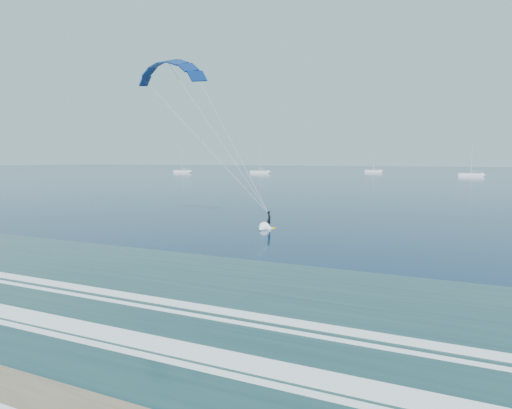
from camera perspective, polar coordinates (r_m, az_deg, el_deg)
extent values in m
cube|color=#1E423F|center=(21.13, -16.54, -12.33)|extent=(600.00, 22.00, 0.03)
cube|color=white|center=(19.45, -21.62, -14.03)|extent=(600.00, 1.10, 0.07)
cube|color=white|center=(22.20, -13.90, -11.32)|extent=(600.00, 0.70, 0.07)
cube|color=yellow|center=(43.14, 1.64, -2.91)|extent=(1.27, 0.41, 0.07)
imported|color=black|center=(43.02, 1.64, -1.83)|extent=(0.49, 0.64, 1.57)
cone|color=white|center=(42.02, 0.74, -3.08)|extent=(1.31, 1.74, 1.10)
cube|color=white|center=(227.21, -9.17, 4.10)|extent=(9.11, 2.40, 1.20)
cylinder|color=silver|center=(227.14, -9.20, 5.65)|extent=(0.18, 0.18, 11.14)
cylinder|color=silver|center=(226.50, -8.93, 4.45)|extent=(2.60, 0.12, 0.12)
cube|color=white|center=(215.26, 0.51, 4.09)|extent=(9.52, 2.40, 1.20)
cylinder|color=silver|center=(215.18, 0.51, 5.81)|extent=(0.18, 0.18, 11.76)
cylinder|color=silver|center=(214.72, 0.80, 4.45)|extent=(2.60, 0.12, 0.12)
cube|color=white|center=(238.50, 14.47, 4.06)|extent=(8.19, 2.40, 1.20)
cylinder|color=silver|center=(238.43, 14.51, 5.39)|extent=(0.18, 0.18, 9.91)
cylinder|color=silver|center=(238.24, 14.77, 4.39)|extent=(2.60, 0.12, 0.12)
cube|color=white|center=(192.99, 25.28, 3.37)|extent=(8.69, 2.40, 1.20)
cylinder|color=silver|center=(192.90, 25.36, 5.16)|extent=(0.18, 0.18, 10.87)
cylinder|color=silver|center=(192.95, 25.65, 3.77)|extent=(2.60, 0.12, 0.12)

